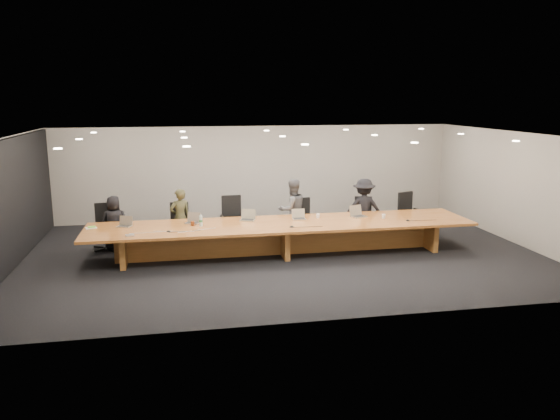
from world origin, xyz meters
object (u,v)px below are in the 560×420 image
(person_a, at_px, (115,223))
(amber_mug, at_px, (193,223))
(chair_left, at_px, (179,224))
(chair_far_left, at_px, (106,227))
(person_b, at_px, (180,218))
(laptop_a, at_px, (124,222))
(laptop_e, at_px, (359,211))
(mic_center, at_px, (292,226))
(chair_far_right, at_px, (411,213))
(paper_cup_far, at_px, (384,216))
(laptop_d, at_px, (299,214))
(mic_right, at_px, (408,220))
(chair_mid_left, at_px, (233,219))
(person_d, at_px, (364,208))
(chair_right, at_px, (363,217))
(person_c, at_px, (292,210))
(mic_left, at_px, (168,231))
(paper_cup_near, at_px, (318,216))
(laptop_c, at_px, (247,215))
(av_box, at_px, (130,235))
(chair_mid_right, at_px, (305,219))
(water_bottle, at_px, (201,221))
(conference_table, at_px, (282,232))
(laptop_b, at_px, (192,218))

(person_a, bearing_deg, amber_mug, 144.68)
(chair_left, bearing_deg, person_a, -173.64)
(chair_far_left, distance_m, person_b, 1.77)
(laptop_a, height_order, laptop_e, laptop_e)
(chair_far_left, bearing_deg, mic_center, -30.73)
(chair_far_right, relative_size, paper_cup_far, 11.24)
(laptop_d, xyz_separation_m, mic_right, (2.52, -0.63, -0.11))
(chair_left, relative_size, mic_right, 10.58)
(chair_mid_left, relative_size, person_d, 0.76)
(chair_right, bearing_deg, chair_far_right, 17.75)
(person_c, xyz_separation_m, mic_left, (-3.13, -1.60, -0.03))
(person_b, height_order, laptop_a, person_b)
(paper_cup_near, xyz_separation_m, mic_right, (2.03, -0.68, -0.04))
(amber_mug, bearing_deg, laptop_c, 12.88)
(laptop_a, xyz_separation_m, av_box, (0.19, -0.88, -0.11))
(paper_cup_near, bearing_deg, mic_center, -135.52)
(paper_cup_near, height_order, mic_right, paper_cup_near)
(chair_mid_right, xyz_separation_m, water_bottle, (-2.72, -1.14, 0.32))
(amber_mug, relative_size, mic_right, 1.05)
(laptop_e, relative_size, mic_left, 3.51)
(conference_table, height_order, person_d, person_d)
(person_b, bearing_deg, water_bottle, 91.91)
(chair_far_left, bearing_deg, av_box, -78.23)
(person_a, relative_size, water_bottle, 5.53)
(laptop_a, xyz_separation_m, laptop_d, (4.09, -0.00, 0.00))
(chair_mid_right, height_order, paper_cup_near, chair_mid_right)
(laptop_a, xyz_separation_m, laptop_b, (1.54, 0.04, 0.01))
(person_b, height_order, paper_cup_far, person_b)
(chair_mid_right, relative_size, chair_right, 1.02)
(paper_cup_far, bearing_deg, chair_far_left, 170.14)
(laptop_a, relative_size, laptop_d, 0.98)
(laptop_b, height_order, water_bottle, laptop_b)
(chair_mid_left, bearing_deg, laptop_a, -162.45)
(mic_right, bearing_deg, paper_cup_near, 161.41)
(chair_mid_left, height_order, laptop_b, chair_mid_left)
(laptop_c, xyz_separation_m, paper_cup_far, (3.29, -0.39, -0.08))
(chair_right, height_order, person_c, person_c)
(water_bottle, height_order, amber_mug, water_bottle)
(laptop_a, xyz_separation_m, mic_right, (6.60, -0.63, -0.11))
(chair_mid_left, distance_m, laptop_b, 1.47)
(person_c, relative_size, mic_right, 15.56)
(amber_mug, distance_m, paper_cup_near, 3.05)
(mic_center, bearing_deg, person_c, 77.49)
(chair_mid_right, xyz_separation_m, person_b, (-3.18, -0.03, 0.18))
(chair_far_right, xyz_separation_m, person_a, (-7.67, -0.06, 0.09))
(laptop_e, distance_m, paper_cup_far, 0.61)
(chair_right, relative_size, person_a, 0.81)
(conference_table, bearing_deg, paper_cup_near, 20.80)
(mic_center, bearing_deg, chair_far_left, 159.01)
(person_a, bearing_deg, conference_table, 157.68)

